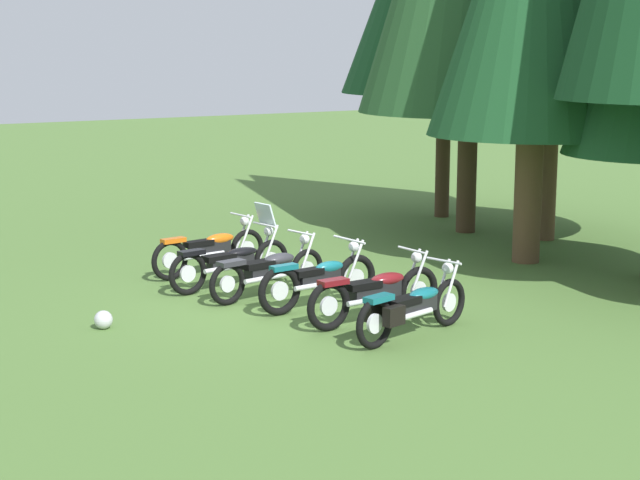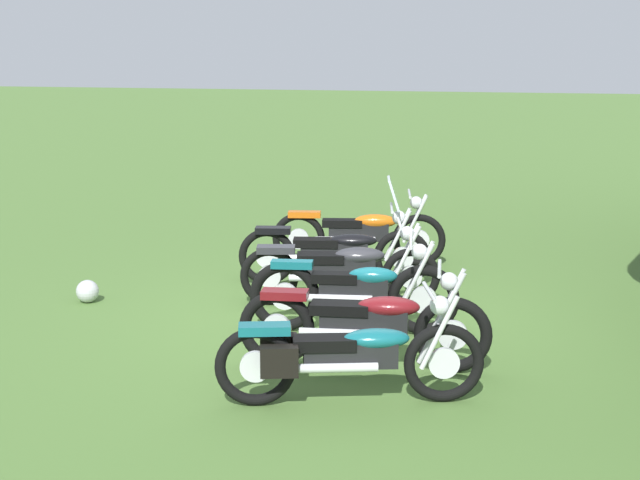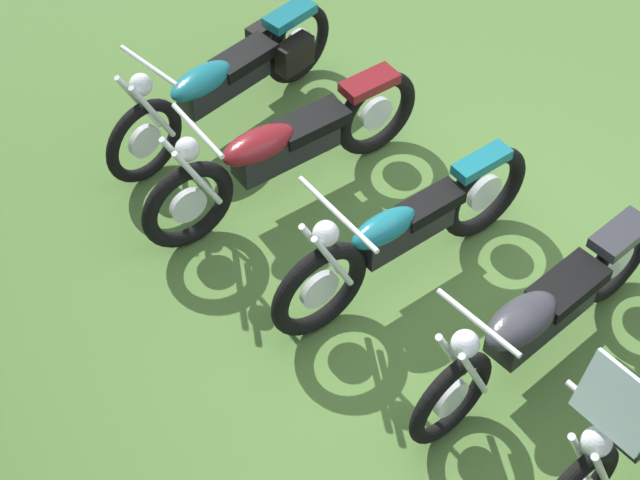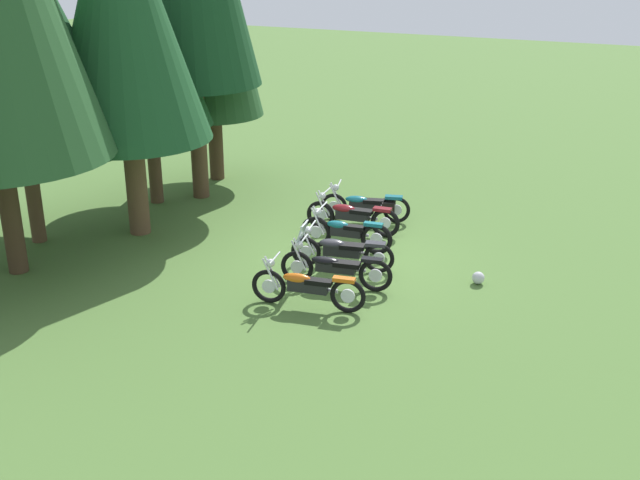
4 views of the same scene
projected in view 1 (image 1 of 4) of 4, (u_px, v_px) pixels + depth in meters
ground_plane at (296, 303)px, 16.27m from camera, size 80.00×80.00×0.00m
motorcycle_0 at (211, 249)px, 18.24m from camera, size 0.63×2.34×1.01m
motorcycle_1 at (232, 260)px, 17.24m from camera, size 0.67×2.40×1.37m
motorcycle_2 at (269, 270)px, 16.58m from camera, size 0.72×2.31×0.99m
motorcycle_3 at (320, 279)px, 15.88m from camera, size 0.78×2.23×1.03m
motorcycle_4 at (376, 292)px, 15.07m from camera, size 0.63×2.41×1.02m
motorcycle_5 at (411, 307)px, 14.26m from camera, size 0.88×2.27×1.00m
dropped_helmet at (103, 320)px, 14.76m from camera, size 0.27×0.27×0.27m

